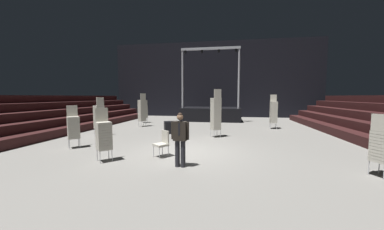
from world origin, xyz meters
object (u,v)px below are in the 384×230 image
at_px(chair_stack_mid_right, 142,110).
at_px(chair_stack_rear_left, 274,112).
at_px(chair_stack_rear_centre, 73,127).
at_px(chair_stack_mid_left, 99,116).
at_px(equipment_road_case, 172,127).
at_px(chair_stack_front_right, 216,113).
at_px(chair_stack_rear_right, 144,111).
at_px(chair_stack_mid_centre, 104,135).
at_px(stage_riser, 211,113).
at_px(loose_chair_near_man, 162,142).
at_px(crew_worker_near_stage, 214,114).
at_px(chair_stack_front_left, 383,145).
at_px(man_with_tie, 180,137).

distance_m(chair_stack_mid_right, chair_stack_rear_left, 9.18).
bearing_deg(chair_stack_rear_centre, chair_stack_mid_right, -137.20).
height_order(chair_stack_mid_left, chair_stack_rear_centre, chair_stack_mid_left).
height_order(chair_stack_mid_left, chair_stack_mid_right, chair_stack_mid_right).
bearing_deg(chair_stack_rear_left, equipment_road_case, 25.53).
relative_size(chair_stack_front_right, chair_stack_rear_right, 1.36).
distance_m(chair_stack_front_right, chair_stack_mid_left, 6.47).
bearing_deg(chair_stack_rear_centre, chair_stack_front_right, 165.89).
height_order(chair_stack_mid_right, chair_stack_mid_centre, chair_stack_mid_right).
relative_size(stage_riser, loose_chair_near_man, 6.61).
bearing_deg(loose_chair_near_man, chair_stack_rear_centre, 29.98).
bearing_deg(crew_worker_near_stage, equipment_road_case, -9.08).
bearing_deg(chair_stack_rear_left, chair_stack_front_left, 98.28).
distance_m(chair_stack_front_left, equipment_road_case, 9.36).
xyz_separation_m(man_with_tie, chair_stack_front_left, (5.57, 0.13, -0.09)).
relative_size(chair_stack_rear_left, equipment_road_case, 2.56).
relative_size(chair_stack_mid_centre, equipment_road_case, 1.99).
relative_size(stage_riser, chair_stack_mid_centre, 3.48).
xyz_separation_m(man_with_tie, chair_stack_rear_centre, (-4.99, 1.66, -0.05)).
relative_size(man_with_tie, chair_stack_front_right, 0.66).
distance_m(chair_stack_mid_right, equipment_road_case, 3.87).
distance_m(chair_stack_front_left, chair_stack_front_right, 6.90).
distance_m(chair_stack_rear_centre, equipment_road_case, 5.29).
bearing_deg(chair_stack_front_left, chair_stack_rear_centre, -122.22).
bearing_deg(chair_stack_mid_centre, chair_stack_rear_right, -121.52).
bearing_deg(equipment_road_case, chair_stack_front_left, -37.76).
bearing_deg(chair_stack_mid_centre, chair_stack_rear_centre, -79.47).
bearing_deg(chair_stack_mid_right, loose_chair_near_man, -114.45).
relative_size(chair_stack_front_right, chair_stack_mid_left, 1.20).
relative_size(chair_stack_mid_right, chair_stack_mid_centre, 1.33).
bearing_deg(stage_riser, crew_worker_near_stage, -82.99).
height_order(man_with_tie, chair_stack_rear_right, chair_stack_rear_right).
bearing_deg(chair_stack_mid_right, chair_stack_rear_centre, -144.66).
distance_m(chair_stack_mid_right, chair_stack_mid_centre, 8.40).
relative_size(chair_stack_front_right, chair_stack_mid_right, 1.07).
bearing_deg(loose_chair_near_man, chair_stack_mid_centre, 65.10).
height_order(chair_stack_mid_left, loose_chair_near_man, chair_stack_mid_left).
height_order(chair_stack_mid_centre, crew_worker_near_stage, chair_stack_mid_centre).
bearing_deg(chair_stack_rear_right, equipment_road_case, -107.64).
xyz_separation_m(chair_stack_front_left, crew_worker_near_stage, (-5.12, 8.64, 0.07)).
xyz_separation_m(man_with_tie, chair_stack_rear_left, (4.47, 8.73, 0.20)).
distance_m(chair_stack_front_right, loose_chair_near_man, 4.47).
xyz_separation_m(chair_stack_front_right, chair_stack_mid_right, (-5.51, 3.20, -0.08)).
distance_m(stage_riser, chair_stack_mid_left, 10.33).
bearing_deg(chair_stack_front_left, equipment_road_case, -151.73).
relative_size(chair_stack_front_left, chair_stack_front_right, 0.67).
bearing_deg(chair_stack_mid_left, chair_stack_rear_left, -37.90).
relative_size(chair_stack_front_right, chair_stack_rear_left, 1.11).
xyz_separation_m(stage_riser, chair_stack_rear_right, (-5.35, -2.73, 0.26)).
bearing_deg(chair_stack_mid_centre, chair_stack_front_right, -171.57).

